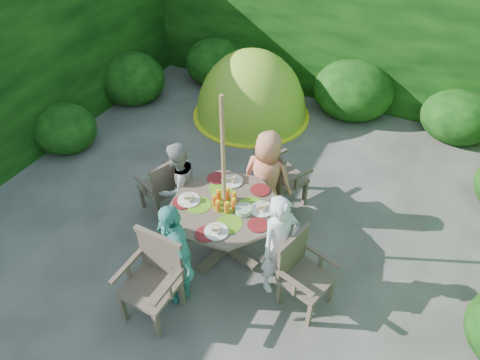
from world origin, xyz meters
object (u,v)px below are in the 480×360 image
at_px(garden_chair_back, 279,176).
at_px(child_left, 178,186).
at_px(garden_chair_left, 163,185).
at_px(dome_tent, 251,115).
at_px(child_front, 175,252).
at_px(garden_chair_front, 154,277).
at_px(child_back, 267,178).
at_px(garden_chair_right, 302,272).
at_px(parasol_pole, 224,184).
at_px(patio_table, 225,213).
at_px(child_right, 280,246).

distance_m(garden_chair_back, child_left, 1.35).
xyz_separation_m(garden_chair_left, dome_tent, (-0.01, 2.79, -0.46)).
xyz_separation_m(garden_chair_left, child_front, (0.87, -1.04, 0.20)).
relative_size(garden_chair_front, child_back, 0.72).
distance_m(garden_chair_back, child_front, 1.90).
bearing_deg(child_left, garden_chair_right, 87.60).
height_order(parasol_pole, child_front, parasol_pole).
bearing_deg(patio_table, garden_chair_left, 166.09).
distance_m(garden_chair_right, child_front, 1.38).
bearing_deg(child_back, garden_chair_left, 19.38).
bearing_deg(dome_tent, garden_chair_right, -49.86).
relative_size(patio_table, dome_tent, 0.66).
relative_size(garden_chair_back, child_front, 0.73).
bearing_deg(garden_chair_front, garden_chair_left, 122.67).
distance_m(child_left, dome_tent, 2.94).
bearing_deg(child_left, garden_chair_left, -90.76).
relative_size(garden_chair_back, child_left, 0.78).
distance_m(garden_chair_back, dome_tent, 2.45).
bearing_deg(child_right, child_left, 106.41).
distance_m(garden_chair_right, garden_chair_back, 1.57).
relative_size(garden_chair_front, child_left, 0.78).
distance_m(garden_chair_front, dome_tent, 4.22).
bearing_deg(child_left, child_back, 132.53).
relative_size(child_right, child_back, 0.98).
relative_size(garden_chair_back, child_right, 0.73).
bearing_deg(child_right, dome_tent, 60.54).
distance_m(garden_chair_front, child_right, 1.38).
bearing_deg(garden_chair_right, dome_tent, 48.97).
distance_m(garden_chair_back, child_right, 1.38).
height_order(child_right, child_front, child_front).
bearing_deg(garden_chair_front, child_right, 40.98).
xyz_separation_m(parasol_pole, garden_chair_left, (-1.07, 0.27, -0.64)).
xyz_separation_m(child_right, child_front, (-0.97, -0.58, 0.00)).
xyz_separation_m(patio_table, parasol_pole, (-0.00, 0.00, 0.45)).
height_order(garden_chair_right, garden_chair_front, garden_chair_front).
height_order(garden_chair_right, child_front, child_front).
distance_m(garden_chair_right, garden_chair_front, 1.57).
relative_size(parasol_pole, garden_chair_front, 2.28).
height_order(patio_table, garden_chair_front, garden_chair_front).
bearing_deg(dome_tent, child_left, -76.57).
bearing_deg(garden_chair_back, garden_chair_right, 150.51).
bearing_deg(garden_chair_front, patio_table, 76.53).
bearing_deg(dome_tent, garden_chair_front, -71.83).
xyz_separation_m(garden_chair_right, child_back, (-0.87, 1.05, 0.20)).
relative_size(garden_chair_right, child_front, 0.66).
bearing_deg(child_front, garden_chair_back, 107.68).
xyz_separation_m(child_front, dome_tent, (-0.88, 3.83, -0.66)).
distance_m(parasol_pole, child_back, 0.91).
bearing_deg(patio_table, dome_tent, 109.58).
relative_size(child_right, child_left, 1.07).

